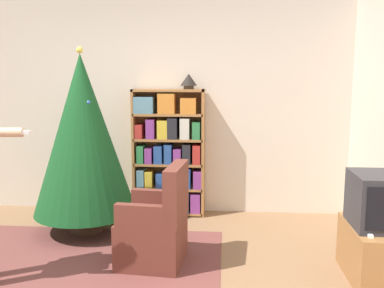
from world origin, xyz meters
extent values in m
cube|color=beige|center=(0.00, 2.25, 1.30)|extent=(8.00, 0.10, 2.60)
cube|color=brown|center=(-0.41, 0.40, 0.00)|extent=(2.59, 2.12, 0.01)
cube|color=#A8703D|center=(-0.19, 2.05, 0.77)|extent=(0.03, 0.26, 1.53)
cube|color=#A8703D|center=(0.64, 2.05, 0.77)|extent=(0.03, 0.26, 1.53)
cube|color=#A8703D|center=(0.22, 2.05, 1.52)|extent=(0.86, 0.26, 0.03)
cube|color=#A8703D|center=(0.22, 2.18, 0.77)|extent=(0.86, 0.01, 1.53)
cube|color=#A8703D|center=(0.22, 2.05, 0.03)|extent=(0.83, 0.26, 0.03)
cube|color=orange|center=(-0.12, 2.02, 0.15)|extent=(0.09, 0.20, 0.21)
cube|color=#232328|center=(0.02, 2.05, 0.15)|extent=(0.12, 0.25, 0.20)
cube|color=#2D7A42|center=(0.15, 2.04, 0.17)|extent=(0.09, 0.24, 0.24)
cube|color=#284C93|center=(0.29, 2.04, 0.15)|extent=(0.12, 0.24, 0.21)
cube|color=#284C93|center=(0.43, 2.02, 0.16)|extent=(0.10, 0.20, 0.24)
cube|color=#843889|center=(0.55, 2.02, 0.16)|extent=(0.12, 0.20, 0.23)
cube|color=#A8703D|center=(0.22, 2.05, 0.33)|extent=(0.83, 0.26, 0.03)
cube|color=#5B899E|center=(-0.11, 2.04, 0.45)|extent=(0.09, 0.24, 0.22)
cube|color=gold|center=(-0.01, 2.02, 0.44)|extent=(0.09, 0.19, 0.20)
cube|color=#284C93|center=(0.12, 2.02, 0.43)|extent=(0.08, 0.20, 0.18)
cube|color=#843889|center=(0.23, 2.03, 0.46)|extent=(0.09, 0.22, 0.22)
cube|color=#232328|center=(0.34, 2.02, 0.45)|extent=(0.10, 0.19, 0.20)
cube|color=#284C93|center=(0.45, 2.03, 0.47)|extent=(0.08, 0.21, 0.24)
cube|color=#843889|center=(0.58, 2.02, 0.45)|extent=(0.10, 0.19, 0.21)
cube|color=#A8703D|center=(0.22, 2.05, 0.63)|extent=(0.83, 0.26, 0.03)
cube|color=#2D7A42|center=(-0.11, 2.04, 0.75)|extent=(0.08, 0.24, 0.21)
cube|color=#843889|center=(-0.01, 2.04, 0.74)|extent=(0.08, 0.23, 0.18)
cube|color=#284C93|center=(0.10, 2.02, 0.75)|extent=(0.10, 0.20, 0.21)
cube|color=#284C93|center=(0.22, 2.02, 0.76)|extent=(0.09, 0.19, 0.23)
cube|color=#843889|center=(0.33, 2.03, 0.74)|extent=(0.09, 0.21, 0.18)
cube|color=#232328|center=(0.44, 2.02, 0.76)|extent=(0.10, 0.19, 0.23)
cube|color=#B22D28|center=(0.56, 2.04, 0.76)|extent=(0.09, 0.23, 0.23)
cube|color=#A8703D|center=(0.22, 2.05, 0.93)|extent=(0.83, 0.26, 0.03)
cube|color=#B22D28|center=(-0.13, 2.04, 1.03)|extent=(0.09, 0.23, 0.17)
cube|color=#843889|center=(0.01, 2.05, 1.06)|extent=(0.10, 0.25, 0.23)
cube|color=gold|center=(0.16, 2.05, 1.06)|extent=(0.12, 0.25, 0.22)
cube|color=#232328|center=(0.28, 2.03, 1.07)|extent=(0.11, 0.22, 0.25)
cube|color=beige|center=(0.42, 2.04, 1.07)|extent=(0.11, 0.23, 0.25)
cube|color=#2D7A42|center=(0.56, 2.02, 1.05)|extent=(0.09, 0.19, 0.20)
cube|color=#A8703D|center=(0.22, 2.05, 1.23)|extent=(0.83, 0.26, 0.03)
cube|color=#5B899E|center=(-0.06, 2.04, 1.35)|extent=(0.24, 0.24, 0.20)
cube|color=orange|center=(0.21, 2.01, 1.37)|extent=(0.20, 0.18, 0.24)
cube|color=orange|center=(0.47, 2.03, 1.34)|extent=(0.18, 0.21, 0.18)
cube|color=#996638|center=(2.16, 0.48, 0.23)|extent=(0.43, 0.74, 0.46)
cube|color=#28282D|center=(2.16, 0.48, 0.69)|extent=(0.41, 0.48, 0.44)
cube|color=white|center=(2.03, 0.26, 0.48)|extent=(0.04, 0.12, 0.02)
cylinder|color=#4C3323|center=(-0.61, 1.40, 0.05)|extent=(0.36, 0.36, 0.10)
cylinder|color=brown|center=(-0.61, 1.40, 0.16)|extent=(0.08, 0.08, 0.12)
cone|color=#14471E|center=(-0.61, 1.40, 1.07)|extent=(1.10, 1.10, 1.71)
sphere|color=silver|center=(-0.42, 1.55, 1.13)|extent=(0.04, 0.04, 0.04)
sphere|color=#335BB2|center=(-0.50, 1.29, 1.42)|extent=(0.04, 0.04, 0.04)
sphere|color=red|center=(-0.86, 1.60, 0.89)|extent=(0.05, 0.05, 0.05)
sphere|color=gold|center=(-0.66, 1.51, 1.55)|extent=(0.07, 0.07, 0.07)
sphere|color=red|center=(-0.41, 1.55, 1.12)|extent=(0.04, 0.04, 0.04)
sphere|color=silver|center=(-0.75, 1.58, 1.18)|extent=(0.06, 0.06, 0.06)
sphere|color=red|center=(-0.50, 1.62, 1.12)|extent=(0.06, 0.06, 0.06)
sphere|color=gold|center=(-0.51, 1.51, 1.44)|extent=(0.05, 0.05, 0.05)
sphere|color=red|center=(-0.54, 1.71, 0.88)|extent=(0.05, 0.05, 0.05)
sphere|color=#E5CC4C|center=(-0.61, 1.40, 1.96)|extent=(0.07, 0.07, 0.07)
cube|color=brown|center=(0.25, 0.65, 0.21)|extent=(0.61, 0.61, 0.42)
cube|color=brown|center=(0.48, 0.63, 0.67)|extent=(0.17, 0.57, 0.50)
cube|color=brown|center=(0.27, 0.89, 0.52)|extent=(0.51, 0.12, 0.20)
cube|color=brown|center=(0.23, 0.41, 0.52)|extent=(0.51, 0.12, 0.20)
cube|color=white|center=(-0.58, 0.00, 1.28)|extent=(0.11, 0.05, 0.03)
cylinder|color=#473828|center=(0.46, 2.05, 1.55)|extent=(0.12, 0.12, 0.04)
cone|color=black|center=(0.46, 2.05, 1.64)|extent=(0.20, 0.20, 0.14)
cube|color=beige|center=(-0.11, 1.04, 0.01)|extent=(0.19, 0.14, 0.02)
cube|color=#2D7A42|center=(-0.10, 1.04, 0.04)|extent=(0.21, 0.19, 0.03)
cube|color=#2D7A42|center=(-0.10, 1.04, 0.07)|extent=(0.19, 0.16, 0.03)
camera|label=1|loc=(0.92, -3.01, 1.70)|focal=40.00mm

